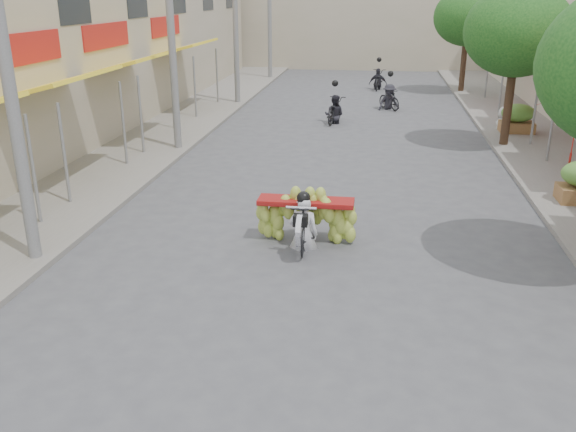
{
  "coord_description": "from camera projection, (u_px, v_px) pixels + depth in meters",
  "views": [
    {
      "loc": [
        1.04,
        -7.08,
        4.98
      ],
      "look_at": [
        -0.46,
        3.32,
        1.1
      ],
      "focal_mm": 38.0,
      "sensor_mm": 36.0,
      "label": 1
    }
  ],
  "objects": [
    {
      "name": "utility_pole_far",
      "position": [
        235.0,
        14.0,
        27.27
      ],
      "size": [
        0.6,
        0.24,
        8.0
      ],
      "color": "slate",
      "rests_on": "ground"
    },
    {
      "name": "produce_crate_far",
      "position": [
        518.0,
        116.0,
        22.22
      ],
      "size": [
        1.2,
        0.88,
        1.16
      ],
      "color": "brown",
      "rests_on": "ground"
    },
    {
      "name": "bg_motorbike_a",
      "position": [
        335.0,
        105.0,
        24.34
      ],
      "size": [
        0.97,
        1.85,
        1.95
      ],
      "color": "black",
      "rests_on": "ground"
    },
    {
      "name": "utility_pole_mid",
      "position": [
        171.0,
        24.0,
        18.91
      ],
      "size": [
        0.6,
        0.24,
        8.0
      ],
      "color": "slate",
      "rests_on": "ground"
    },
    {
      "name": "street_tree_far",
      "position": [
        468.0,
        17.0,
        30.55
      ],
      "size": [
        3.4,
        3.4,
        5.25
      ],
      "color": "#3A2719",
      "rests_on": "ground"
    },
    {
      "name": "sidewalk_left",
      "position": [
        162.0,
        129.0,
        23.29
      ],
      "size": [
        4.0,
        60.0,
        0.12
      ],
      "primitive_type": "cube",
      "color": "gray",
      "rests_on": "ground"
    },
    {
      "name": "sidewalk_right",
      "position": [
        545.0,
        141.0,
        21.41
      ],
      "size": [
        4.0,
        60.0,
        0.12
      ],
      "primitive_type": "cube",
      "color": "gray",
      "rests_on": "ground"
    },
    {
      "name": "far_building",
      "position": [
        365.0,
        14.0,
        42.52
      ],
      "size": [
        20.0,
        6.0,
        7.0
      ],
      "primitive_type": "cube",
      "color": "tan",
      "rests_on": "ground"
    },
    {
      "name": "pedestrian",
      "position": [
        505.0,
        107.0,
        22.9
      ],
      "size": [
        0.89,
        0.84,
        1.57
      ],
      "rotation": [
        0.0,
        0.0,
        3.81
      ],
      "color": "silver",
      "rests_on": "ground"
    },
    {
      "name": "ground",
      "position": [
        286.0,
        374.0,
        8.44
      ],
      "size": [
        120.0,
        120.0,
        0.0
      ],
      "primitive_type": "plane",
      "color": "#4C4D51",
      "rests_on": "ground"
    },
    {
      "name": "street_tree_mid",
      "position": [
        517.0,
        32.0,
        19.41
      ],
      "size": [
        3.4,
        3.4,
        5.25
      ],
      "color": "#3A2719",
      "rests_on": "ground"
    },
    {
      "name": "banana_motorbike",
      "position": [
        305.0,
        214.0,
        12.51
      ],
      "size": [
        2.2,
        1.88,
        2.07
      ],
      "color": "black",
      "rests_on": "ground"
    },
    {
      "name": "bg_motorbike_b",
      "position": [
        390.0,
        90.0,
        27.09
      ],
      "size": [
        1.24,
        1.56,
        1.95
      ],
      "color": "black",
      "rests_on": "ground"
    },
    {
      "name": "shophouse_row_left",
      "position": [
        15.0,
        50.0,
        21.99
      ],
      "size": [
        9.77,
        40.0,
        6.0
      ],
      "color": "tan",
      "rests_on": "ground"
    },
    {
      "name": "utility_pole_near",
      "position": [
        4.0,
        50.0,
        10.56
      ],
      "size": [
        0.6,
        0.24,
        8.0
      ],
      "color": "slate",
      "rests_on": "ground"
    },
    {
      "name": "bg_motorbike_c",
      "position": [
        378.0,
        75.0,
        32.72
      ],
      "size": [
        1.02,
        1.86,
        1.95
      ],
      "color": "black",
      "rests_on": "ground"
    },
    {
      "name": "utility_pole_back",
      "position": [
        270.0,
        9.0,
        35.63
      ],
      "size": [
        0.6,
        0.24,
        8.0
      ],
      "color": "slate",
      "rests_on": "ground"
    }
  ]
}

